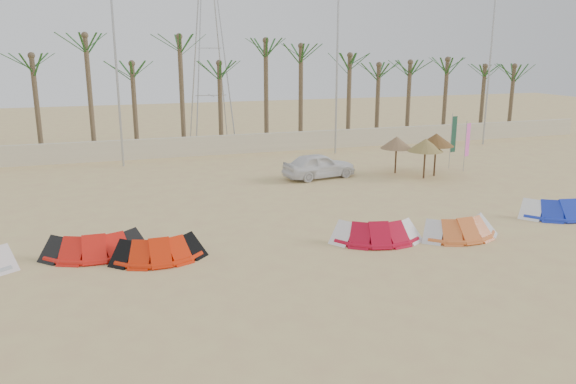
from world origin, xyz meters
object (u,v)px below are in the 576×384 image
object	(u,v)px
parasol_right	(436,140)
parasol_left	(397,143)
kite_red_mid	(158,246)
kite_red_left	(95,242)
kite_blue	(557,205)
car	(319,166)
kite_red_right	(373,229)
parasol_mid	(426,145)
kite_orange	(457,226)

from	to	relation	value
parasol_right	parasol_left	bearing A→B (deg)	142.29
kite_red_mid	kite_red_left	bearing A→B (deg)	151.03
kite_blue	kite_red_left	bearing A→B (deg)	176.20
kite_red_left	car	size ratio (longest dim) A/B	0.85
kite_red_right	parasol_mid	distance (m)	11.25
kite_red_right	car	xyz separation A→B (m)	(1.85, 10.36, 0.28)
parasol_right	car	world-z (taller)	parasol_right
kite_red_right	parasol_right	xyz separation A→B (m)	(8.21, 8.79, 1.64)
parasol_left	kite_red_left	bearing A→B (deg)	-152.87
kite_blue	parasol_left	distance (m)	10.08
parasol_left	kite_red_right	bearing A→B (deg)	-122.61
kite_red_left	parasol_left	distance (m)	18.46
kite_red_left	kite_blue	distance (m)	18.98
kite_red_left	parasol_mid	size ratio (longest dim) A/B	1.57
kite_red_left	parasol_mid	world-z (taller)	parasol_mid
parasol_right	car	size ratio (longest dim) A/B	0.59
parasol_right	kite_red_right	bearing A→B (deg)	-133.05
kite_red_left	kite_orange	world-z (taller)	same
kite_red_right	kite_orange	bearing A→B (deg)	-10.58
parasol_right	car	xyz separation A→B (m)	(-6.36, 1.57, -1.36)
kite_red_mid	car	bearing A→B (deg)	45.20
kite_orange	parasol_left	xyz separation A→B (m)	(3.24, 10.73, 1.36)
car	kite_blue	bearing A→B (deg)	-153.43
car	parasol_left	bearing A→B (deg)	-102.29
kite_red_left	kite_red_right	xyz separation A→B (m)	(9.91, -1.73, -0.00)
kite_blue	parasol_left	xyz separation A→B (m)	(-2.55, 9.65, 1.36)
kite_red_right	kite_blue	size ratio (longest dim) A/B	0.92
parasol_left	car	size ratio (longest dim) A/B	0.52
kite_red_left	kite_blue	bearing A→B (deg)	-3.80
kite_red_mid	kite_blue	world-z (taller)	same
kite_red_left	parasol_left	size ratio (longest dim) A/B	1.63
kite_red_mid	parasol_right	distance (m)	18.10
kite_blue	parasol_right	size ratio (longest dim) A/B	1.60
parasol_left	kite_orange	bearing A→B (deg)	-106.80
kite_red_right	parasol_mid	world-z (taller)	parasol_mid
kite_red_right	parasol_mid	bearing A→B (deg)	49.03
kite_red_left	parasol_right	distance (m)	19.51
kite_orange	parasol_left	world-z (taller)	parasol_left
kite_red_left	parasol_mid	distance (m)	18.54
kite_red_right	parasol_right	distance (m)	12.13
kite_red_mid	kite_red_right	distance (m)	7.87
kite_orange	kite_red_left	bearing A→B (deg)	169.94
kite_red_mid	parasol_right	size ratio (longest dim) A/B	1.29
parasol_mid	parasol_left	bearing A→B (deg)	116.33
kite_red_left	kite_orange	bearing A→B (deg)	-10.06
kite_blue	parasol_right	world-z (taller)	parasol_right
kite_orange	parasol_right	world-z (taller)	parasol_right
car	kite_red_left	bearing A→B (deg)	116.86
kite_orange	parasol_mid	bearing A→B (deg)	65.70
kite_red_mid	parasol_mid	bearing A→B (deg)	27.33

